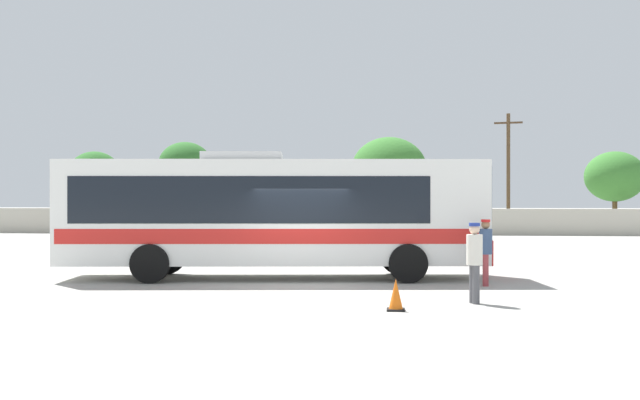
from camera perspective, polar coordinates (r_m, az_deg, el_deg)
name	(u,v)px	position (r m, az deg, el deg)	size (l,w,h in m)	color
ground_plane	(333,256)	(30.15, 0.97, -4.14)	(300.00, 300.00, 0.00)	#A3A099
perimeter_wall	(357,221)	(47.83, 2.76, -1.60)	(80.00, 0.30, 1.61)	#B2AD9E
coach_bus_white_red	(269,211)	(21.63, -3.78, -0.83)	(11.91, 3.83, 3.52)	white
attendant_by_bus_door	(486,248)	(20.20, 12.14, -3.49)	(0.37, 0.37, 1.70)	#99383D
passenger_waiting_on_apron	(474,258)	(16.79, 11.34, -4.19)	(0.44, 0.44, 1.72)	#4C4C51
parked_car_leftmost_maroon	(105,223)	(47.19, -15.60, -1.63)	(4.48, 2.26, 1.52)	maroon
parked_car_second_dark_blue	(200,223)	(45.64, -8.86, -1.69)	(4.08, 2.07, 1.51)	navy
utility_pole_near	(508,170)	(51.42, 13.74, 2.14)	(1.78, 0.52, 7.74)	#4C3823
roadside_tree_left	(95,173)	(56.61, -16.31, 1.92)	(3.56, 3.56, 5.55)	brown
roadside_tree_midleft	(185,165)	(55.34, -9.93, 2.57)	(3.76, 3.76, 6.23)	brown
roadside_tree_midright	(389,169)	(52.82, 5.12, 2.29)	(5.11, 5.11, 6.42)	brown
roadside_tree_right	(615,177)	(53.63, 20.95, 1.62)	(3.84, 3.84, 5.29)	brown
traffic_cone_on_apron	(396,295)	(15.57, 5.62, -7.02)	(0.36, 0.36, 0.64)	black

